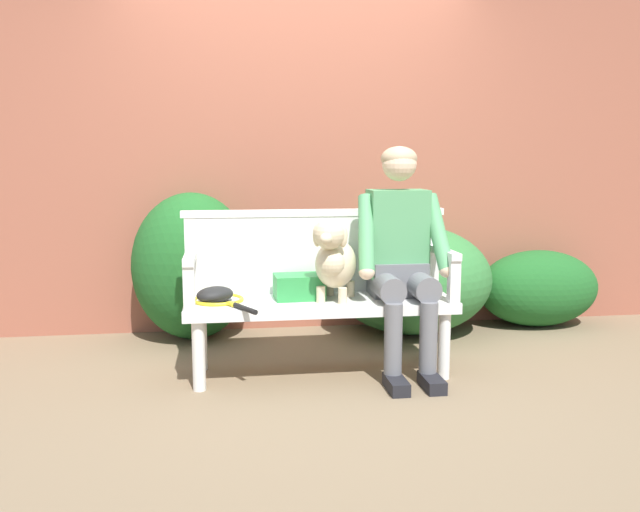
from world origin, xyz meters
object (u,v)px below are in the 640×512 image
garden_bench (320,310)px  dog_on_bench (334,259)px  baseball_glove (215,295)px  tennis_racket (221,300)px  person_seated (400,251)px  sports_bag (299,287)px

garden_bench → dog_on_bench: bearing=-40.9°
dog_on_bench → baseball_glove: 0.70m
dog_on_bench → tennis_racket: 0.68m
baseball_glove → person_seated: bearing=-34.6°
person_seated → sports_bag: person_seated is taller
garden_bench → person_seated: bearing=-1.1°
person_seated → sports_bag: bearing=176.4°
person_seated → tennis_racket: person_seated is taller
baseball_glove → sports_bag: bearing=-30.3°
dog_on_bench → sports_bag: bearing=154.6°
person_seated → tennis_racket: size_ratio=2.31×
sports_bag → garden_bench: bearing=-13.2°
tennis_racket → baseball_glove: 0.05m
tennis_racket → sports_bag: 0.45m
dog_on_bench → baseball_glove: bearing=175.3°
person_seated → baseball_glove: size_ratio=5.99×
tennis_racket → baseball_glove: bearing=-168.1°
dog_on_bench → baseball_glove: dog_on_bench is taller
person_seated → sports_bag: (-0.59, 0.04, -0.20)m
tennis_racket → baseball_glove: size_ratio=2.59×
garden_bench → sports_bag: 0.18m
baseball_glove → sports_bag: 0.48m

